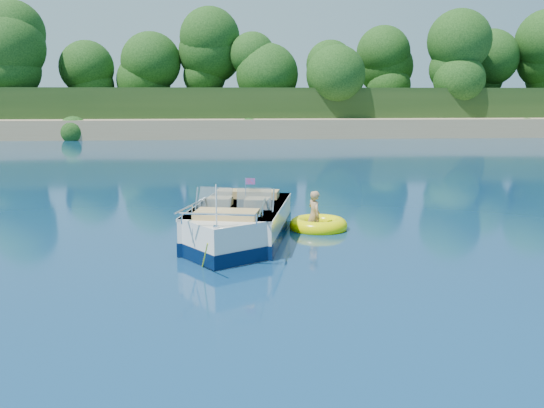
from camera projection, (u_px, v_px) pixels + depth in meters
name	position (u px, v px, depth m)	size (l,w,h in m)	color
ground	(312.00, 249.00, 13.29)	(160.00, 160.00, 0.00)	#092343
shoreline	(235.00, 115.00, 75.66)	(170.00, 59.00, 6.00)	#9C825A
treeline	(242.00, 70.00, 52.54)	(150.00, 7.12, 8.19)	#321B10
motorboat	(238.00, 227.00, 13.87)	(2.77, 5.55, 1.87)	silver
tow_tube	(318.00, 225.00, 15.29)	(1.76, 1.76, 0.39)	#FFFE00
boy	(313.00, 229.00, 15.31)	(0.48, 0.32, 1.32)	tan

